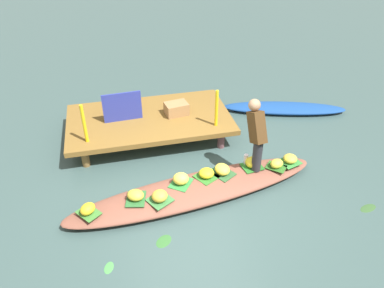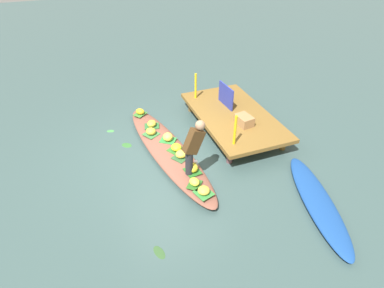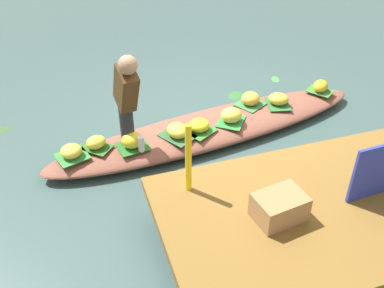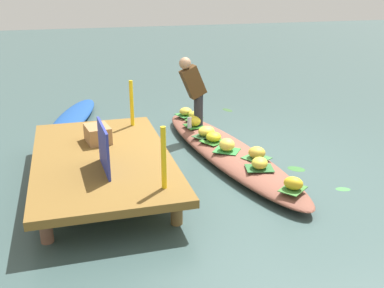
{
  "view_description": "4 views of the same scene",
  "coord_description": "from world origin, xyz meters",
  "px_view_note": "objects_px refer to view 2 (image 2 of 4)",
  "views": [
    {
      "loc": [
        -1.14,
        -4.51,
        4.17
      ],
      "look_at": [
        0.09,
        0.68,
        0.55
      ],
      "focal_mm": 35.11,
      "sensor_mm": 36.0,
      "label": 1
    },
    {
      "loc": [
        5.77,
        -1.55,
        4.57
      ],
      "look_at": [
        0.27,
        0.52,
        0.34
      ],
      "focal_mm": 29.21,
      "sensor_mm": 36.0,
      "label": 2
    },
    {
      "loc": [
        1.68,
        4.45,
        3.32
      ],
      "look_at": [
        0.41,
        0.49,
        0.29
      ],
      "focal_mm": 42.17,
      "sensor_mm": 36.0,
      "label": 3
    },
    {
      "loc": [
        -6.26,
        2.31,
        2.7
      ],
      "look_at": [
        -0.08,
        0.59,
        0.33
      ],
      "focal_mm": 42.55,
      "sensor_mm": 36.0,
      "label": 4
    }
  ],
  "objects_px": {
    "vendor_boat": "(168,150)",
    "banana_bunch_1": "(182,154)",
    "banana_bunch_0": "(140,111)",
    "banana_bunch_6": "(192,168)",
    "moored_boat": "(318,202)",
    "banana_bunch_3": "(168,137)",
    "produce_crate": "(244,120)",
    "banana_bunch_8": "(151,131)",
    "banana_bunch_7": "(176,147)",
    "market_banner": "(226,96)",
    "banana_bunch_4": "(152,124)",
    "banana_bunch_5": "(194,182)",
    "water_bottle": "(196,164)",
    "vendor_person": "(193,145)",
    "banana_bunch_2": "(204,190)"
  },
  "relations": [
    {
      "from": "banana_bunch_4",
      "to": "banana_bunch_6",
      "type": "xyz_separation_m",
      "value": [
        2.04,
        0.35,
        0.02
      ]
    },
    {
      "from": "banana_bunch_6",
      "to": "banana_bunch_2",
      "type": "bearing_deg",
      "value": -2.29
    },
    {
      "from": "banana_bunch_8",
      "to": "market_banner",
      "type": "height_order",
      "value": "market_banner"
    },
    {
      "from": "banana_bunch_4",
      "to": "banana_bunch_6",
      "type": "bearing_deg",
      "value": 9.82
    },
    {
      "from": "water_bottle",
      "to": "market_banner",
      "type": "xyz_separation_m",
      "value": [
        -1.95,
        1.62,
        0.42
      ]
    },
    {
      "from": "banana_bunch_6",
      "to": "market_banner",
      "type": "bearing_deg",
      "value": 139.56
    },
    {
      "from": "banana_bunch_4",
      "to": "banana_bunch_7",
      "type": "height_order",
      "value": "banana_bunch_4"
    },
    {
      "from": "banana_bunch_4",
      "to": "vendor_person",
      "type": "distance_m",
      "value": 2.18
    },
    {
      "from": "banana_bunch_2",
      "to": "banana_bunch_5",
      "type": "height_order",
      "value": "banana_bunch_5"
    },
    {
      "from": "banana_bunch_0",
      "to": "produce_crate",
      "type": "height_order",
      "value": "produce_crate"
    },
    {
      "from": "banana_bunch_8",
      "to": "vendor_person",
      "type": "distance_m",
      "value": 1.87
    },
    {
      "from": "vendor_boat",
      "to": "banana_bunch_2",
      "type": "xyz_separation_m",
      "value": [
        1.74,
        0.21,
        0.19
      ]
    },
    {
      "from": "banana_bunch_2",
      "to": "banana_bunch_5",
      "type": "relative_size",
      "value": 1.03
    },
    {
      "from": "moored_boat",
      "to": "produce_crate",
      "type": "distance_m",
      "value": 2.6
    },
    {
      "from": "banana_bunch_1",
      "to": "produce_crate",
      "type": "distance_m",
      "value": 1.84
    },
    {
      "from": "vendor_boat",
      "to": "water_bottle",
      "type": "xyz_separation_m",
      "value": [
        0.97,
        0.34,
        0.21
      ]
    },
    {
      "from": "vendor_boat",
      "to": "produce_crate",
      "type": "distance_m",
      "value": 2.01
    },
    {
      "from": "vendor_boat",
      "to": "banana_bunch_6",
      "type": "relative_size",
      "value": 17.48
    },
    {
      "from": "banana_bunch_0",
      "to": "water_bottle",
      "type": "bearing_deg",
      "value": 12.63
    },
    {
      "from": "banana_bunch_3",
      "to": "banana_bunch_6",
      "type": "relative_size",
      "value": 1.05
    },
    {
      "from": "vendor_boat",
      "to": "market_banner",
      "type": "height_order",
      "value": "market_banner"
    },
    {
      "from": "banana_bunch_2",
      "to": "market_banner",
      "type": "height_order",
      "value": "market_banner"
    },
    {
      "from": "moored_boat",
      "to": "banana_bunch_5",
      "type": "bearing_deg",
      "value": -102.19
    },
    {
      "from": "moored_boat",
      "to": "banana_bunch_7",
      "type": "bearing_deg",
      "value": -122.27
    },
    {
      "from": "moored_boat",
      "to": "banana_bunch_0",
      "type": "distance_m",
      "value": 5.01
    },
    {
      "from": "vendor_boat",
      "to": "banana_bunch_1",
      "type": "distance_m",
      "value": 0.57
    },
    {
      "from": "banana_bunch_0",
      "to": "market_banner",
      "type": "height_order",
      "value": "market_banner"
    },
    {
      "from": "banana_bunch_2",
      "to": "banana_bunch_4",
      "type": "height_order",
      "value": "banana_bunch_4"
    },
    {
      "from": "banana_bunch_3",
      "to": "banana_bunch_0",
      "type": "bearing_deg",
      "value": -166.84
    },
    {
      "from": "banana_bunch_5",
      "to": "vendor_person",
      "type": "distance_m",
      "value": 0.73
    },
    {
      "from": "banana_bunch_3",
      "to": "produce_crate",
      "type": "xyz_separation_m",
      "value": [
        0.31,
        1.87,
        0.24
      ]
    },
    {
      "from": "banana_bunch_2",
      "to": "water_bottle",
      "type": "xyz_separation_m",
      "value": [
        -0.77,
        0.13,
        0.02
      ]
    },
    {
      "from": "moored_boat",
      "to": "banana_bunch_3",
      "type": "xyz_separation_m",
      "value": [
        -2.85,
        -2.18,
        0.23
      ]
    },
    {
      "from": "banana_bunch_6",
      "to": "banana_bunch_8",
      "type": "xyz_separation_m",
      "value": [
        -1.68,
        -0.46,
        -0.01
      ]
    },
    {
      "from": "banana_bunch_7",
      "to": "vendor_person",
      "type": "relative_size",
      "value": 0.21
    },
    {
      "from": "banana_bunch_2",
      "to": "banana_bunch_1",
      "type": "bearing_deg",
      "value": -178.92
    },
    {
      "from": "banana_bunch_0",
      "to": "banana_bunch_6",
      "type": "bearing_deg",
      "value": 10.13
    },
    {
      "from": "vendor_person",
      "to": "market_banner",
      "type": "bearing_deg",
      "value": 140.0
    },
    {
      "from": "vendor_person",
      "to": "produce_crate",
      "type": "distance_m",
      "value": 2.01
    },
    {
      "from": "banana_bunch_4",
      "to": "water_bottle",
      "type": "height_order",
      "value": "water_bottle"
    },
    {
      "from": "water_bottle",
      "to": "vendor_person",
      "type": "bearing_deg",
      "value": -44.53
    },
    {
      "from": "banana_bunch_6",
      "to": "banana_bunch_0",
      "type": "bearing_deg",
      "value": -169.87
    },
    {
      "from": "banana_bunch_3",
      "to": "banana_bunch_5",
      "type": "relative_size",
      "value": 1.11
    },
    {
      "from": "banana_bunch_5",
      "to": "vendor_boat",
      "type": "bearing_deg",
      "value": -175.02
    },
    {
      "from": "vendor_boat",
      "to": "produce_crate",
      "type": "relative_size",
      "value": 9.75
    },
    {
      "from": "vendor_boat",
      "to": "banana_bunch_6",
      "type": "xyz_separation_m",
      "value": [
        1.05,
        0.24,
        0.21
      ]
    },
    {
      "from": "vendor_person",
      "to": "produce_crate",
      "type": "bearing_deg",
      "value": 119.99
    },
    {
      "from": "banana_bunch_0",
      "to": "banana_bunch_2",
      "type": "distance_m",
      "value": 3.47
    },
    {
      "from": "banana_bunch_0",
      "to": "market_banner",
      "type": "xyz_separation_m",
      "value": [
        0.73,
        2.22,
        0.43
      ]
    },
    {
      "from": "banana_bunch_8",
      "to": "water_bottle",
      "type": "bearing_deg",
      "value": 19.62
    }
  ]
}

